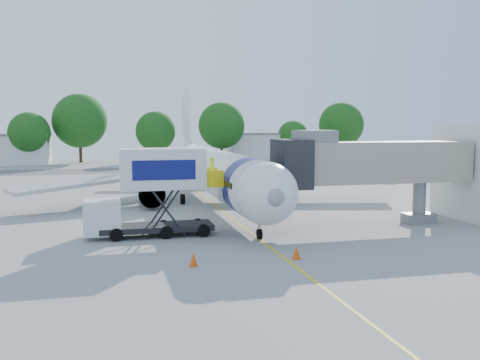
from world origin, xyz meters
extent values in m
plane|color=gray|center=(0.00, 0.00, 0.00)|extent=(160.00, 160.00, 0.00)
cube|color=yellow|center=(0.00, 0.00, 0.01)|extent=(0.15, 70.00, 0.01)
cube|color=#59595B|center=(0.00, 42.00, 0.00)|extent=(120.00, 10.00, 0.01)
cylinder|color=white|center=(0.00, 3.00, 3.00)|extent=(3.70, 28.00, 3.70)
sphere|color=white|center=(0.00, -11.00, 3.00)|extent=(3.70, 3.70, 3.70)
sphere|color=gray|center=(0.00, -12.55, 3.00)|extent=(1.10, 1.10, 1.10)
cone|color=white|center=(0.00, 20.00, 3.00)|extent=(3.70, 6.00, 3.70)
cube|color=white|center=(0.00, 21.00, 7.20)|extent=(0.35, 7.26, 8.29)
cube|color=#B2B5B7|center=(9.00, 6.50, 2.30)|extent=(16.17, 9.32, 1.42)
cube|color=#B2B5B7|center=(-9.00, 6.50, 2.30)|extent=(16.17, 9.32, 1.42)
cylinder|color=#999BA0|center=(5.50, 4.50, 1.30)|extent=(2.10, 3.60, 2.10)
cylinder|color=#999BA0|center=(-5.50, 4.50, 1.30)|extent=(2.10, 3.60, 2.10)
cube|color=black|center=(0.00, -11.30, 3.45)|extent=(2.60, 1.39, 0.81)
cylinder|color=#0D125E|center=(0.00, -8.00, 3.00)|extent=(3.73, 2.00, 3.73)
cylinder|color=silver|center=(0.00, -9.50, 0.75)|extent=(0.16, 0.16, 1.50)
cylinder|color=black|center=(0.00, -9.50, 0.32)|extent=(0.25, 0.64, 0.64)
cylinder|color=black|center=(2.60, 6.00, 0.45)|extent=(0.35, 0.90, 0.90)
cylinder|color=black|center=(-2.60, 6.00, 0.45)|extent=(0.35, 0.90, 0.90)
cube|color=#A79F8F|center=(9.00, -7.00, 4.40)|extent=(13.60, 2.60, 2.80)
cube|color=black|center=(2.90, -7.00, 4.40)|extent=(2.00, 3.20, 3.20)
cube|color=slate|center=(4.50, -7.00, 6.20)|extent=(2.40, 2.40, 0.80)
cylinder|color=slate|center=(12.50, -7.00, 1.50)|extent=(0.90, 0.90, 3.00)
cube|color=slate|center=(12.50, -7.00, 0.35)|extent=(2.20, 1.20, 0.70)
cylinder|color=black|center=(11.60, -7.00, 0.35)|extent=(0.30, 0.70, 0.70)
cylinder|color=black|center=(13.40, -7.00, 0.35)|extent=(0.30, 0.70, 0.70)
cube|color=black|center=(-6.00, -7.00, 0.55)|extent=(7.00, 2.30, 0.35)
cube|color=silver|center=(-9.30, -7.00, 1.35)|extent=(2.20, 2.20, 2.10)
cube|color=black|center=(-9.30, -7.00, 1.80)|extent=(1.90, 2.10, 0.70)
cube|color=silver|center=(-5.60, -7.00, 4.25)|extent=(5.20, 2.40, 2.50)
cube|color=#0D125E|center=(-5.60, -8.22, 4.25)|extent=(3.80, 0.04, 1.20)
cube|color=silver|center=(-2.45, -7.00, 3.05)|extent=(1.10, 2.20, 0.10)
cube|color=yellow|center=(-2.45, -8.05, 3.60)|extent=(1.10, 0.06, 1.10)
cube|color=yellow|center=(-2.45, -5.95, 3.60)|extent=(1.10, 0.06, 1.10)
cylinder|color=black|center=(-3.20, -8.05, 0.40)|extent=(0.80, 0.25, 0.80)
cylinder|color=black|center=(-3.20, -5.95, 0.40)|extent=(0.80, 0.25, 0.80)
cylinder|color=black|center=(-8.50, -8.05, 0.40)|extent=(0.80, 0.25, 0.80)
cylinder|color=black|center=(-8.50, -5.95, 0.40)|extent=(0.80, 0.25, 0.80)
imported|color=#C1FF1A|center=(-2.43, -7.00, 4.02)|extent=(0.66, 0.79, 1.84)
cube|color=silver|center=(0.48, -18.49, 0.77)|extent=(4.21, 2.79, 1.55)
cube|color=#0D125E|center=(0.48, -18.49, 1.27)|extent=(2.57, 2.32, 0.39)
cylinder|color=black|center=(-0.86, -19.59, 0.39)|extent=(0.81, 0.44, 0.77)
cylinder|color=black|center=(-1.20, -18.08, 0.39)|extent=(0.81, 0.44, 0.77)
cylinder|color=black|center=(2.16, -18.91, 0.39)|extent=(0.81, 0.44, 0.77)
cylinder|color=black|center=(1.81, -17.40, 0.39)|extent=(0.81, 0.44, 0.77)
cone|color=#DD480B|center=(0.55, -14.61, 0.34)|extent=(0.43, 0.43, 0.69)
cube|color=#DD480B|center=(0.55, -14.61, 0.02)|extent=(0.39, 0.39, 0.04)
cone|color=#DD480B|center=(-4.88, -14.73, 0.34)|extent=(0.42, 0.42, 0.68)
cube|color=#DD480B|center=(-4.88, -14.73, 0.02)|extent=(0.39, 0.39, 0.04)
cube|color=silver|center=(22.00, 62.00, 2.50)|extent=(16.00, 7.00, 5.00)
cube|color=slate|center=(22.00, 62.00, 5.15)|extent=(16.40, 7.40, 0.30)
cylinder|color=#382314|center=(-21.96, 57.49, 1.59)|extent=(0.56, 0.56, 3.19)
sphere|color=#124613|center=(-21.96, 57.49, 5.49)|extent=(7.09, 7.09, 7.09)
cylinder|color=#382314|center=(-13.78, 60.97, 2.20)|extent=(0.56, 0.56, 4.40)
sphere|color=#124613|center=(-13.78, 60.97, 7.57)|extent=(9.77, 9.77, 9.77)
cylinder|color=#382314|center=(-0.34, 58.95, 1.65)|extent=(0.56, 0.56, 3.30)
sphere|color=#124613|center=(-0.34, 58.95, 5.68)|extent=(7.32, 7.32, 7.32)
cylinder|color=#382314|center=(11.82, 57.84, 1.95)|extent=(0.56, 0.56, 3.91)
sphere|color=#124613|center=(11.82, 57.84, 6.73)|extent=(8.68, 8.68, 8.68)
cylinder|color=#382314|center=(26.49, 59.29, 1.35)|extent=(0.56, 0.56, 2.71)
sphere|color=#124613|center=(26.49, 59.29, 4.66)|extent=(6.02, 6.02, 6.02)
cylinder|color=#382314|center=(36.08, 58.07, 1.99)|extent=(0.56, 0.56, 3.99)
sphere|color=#124613|center=(36.08, 58.07, 6.86)|extent=(8.86, 8.86, 8.86)
camera|label=1|loc=(-8.83, -40.37, 7.01)|focal=40.00mm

